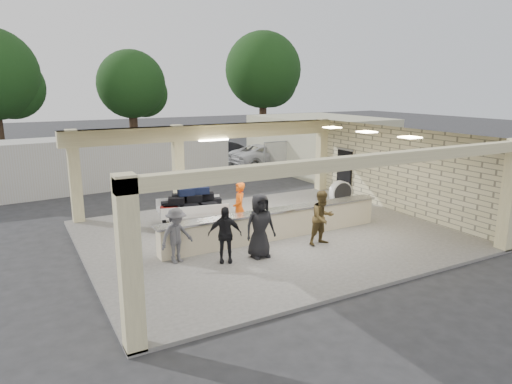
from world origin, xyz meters
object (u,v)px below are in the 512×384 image
passenger_a (323,218)px  luggage_cart (191,205)px  drum_fan (340,193)px  passenger_c (177,236)px  car_white_b (310,149)px  passenger_b (225,235)px  car_dark (229,151)px  baggage_counter (275,224)px  container_white (116,161)px  car_white_a (270,155)px  baggage_handler (239,208)px  passenger_d (260,226)px

passenger_a → luggage_cart: bearing=123.7°
drum_fan → passenger_c: passenger_c is taller
passenger_c → car_white_b: (14.69, 14.17, -0.20)m
passenger_b → car_dark: size_ratio=0.40×
drum_fan → passenger_a: 5.02m
baggage_counter → car_dark: car_dark is taller
car_white_b → passenger_c: bearing=128.0°
container_white → car_white_a: bearing=1.7°
baggage_counter → luggage_cart: (-1.96, 2.67, 0.28)m
car_white_b → car_dark: car_white_b is taller
passenger_b → car_dark: bearing=86.0°
drum_fan → container_white: (-7.28, 9.14, 0.62)m
baggage_handler → car_white_a: size_ratio=0.35×
passenger_b → passenger_d: (1.08, -0.13, 0.13)m
baggage_handler → passenger_a: bearing=58.5°
baggage_counter → car_white_b: bearing=50.9°
car_dark → container_white: (-8.46, -4.25, 0.60)m
baggage_counter → car_white_b: (11.09, 13.67, 0.12)m
luggage_cart → container_white: 8.76m
drum_fan → passenger_a: (-3.58, -3.51, 0.31)m
car_white_a → car_white_b: bearing=-77.0°
passenger_c → car_white_b: bearing=27.4°
luggage_cart → car_white_a: size_ratio=0.51×
baggage_handler → car_white_a: 14.05m
baggage_handler → car_dark: 16.07m
passenger_d → car_white_b: (12.38, 14.92, -0.36)m
car_white_b → drum_fan: bearing=144.3°
passenger_c → passenger_d: passenger_d is taller
baggage_counter → container_white: size_ratio=0.69×
passenger_b → drum_fan: bearing=47.7°
luggage_cart → drum_fan: size_ratio=2.44×
baggage_counter → passenger_b: (-2.37, -1.12, 0.34)m
drum_fan → car_white_a: bearing=78.7°
passenger_c → car_white_a: passenger_c is taller
passenger_b → passenger_c: passenger_b is taller
passenger_a → container_white: size_ratio=0.15×
passenger_c → container_white: 11.93m
passenger_b → car_white_a: (9.54, 13.65, -0.19)m
passenger_b → passenger_c: size_ratio=1.02×
baggage_counter → passenger_a: 1.65m
luggage_cart → car_white_b: luggage_cart is taller
car_white_a → container_white: 9.95m
car_white_b → car_dark: 5.69m
baggage_handler → car_dark: size_ratio=0.43×
passenger_c → baggage_counter: bearing=-8.6°
drum_fan → car_dark: size_ratio=0.26×
drum_fan → passenger_b: bearing=-151.3°
baggage_handler → drum_fan: bearing=122.3°
car_white_b → car_dark: size_ratio=1.07×
drum_fan → passenger_d: bearing=-146.3°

